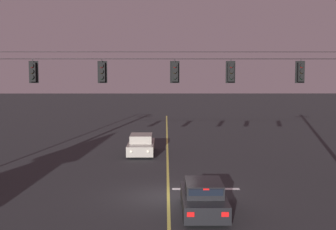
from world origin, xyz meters
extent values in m
plane|color=#28282B|center=(0.00, 0.00, 0.00)|extent=(180.00, 180.00, 0.00)
cube|color=#D1C64C|center=(0.00, 8.06, 0.00)|extent=(0.14, 60.00, 0.01)
cube|color=silver|center=(1.90, 1.46, 0.00)|extent=(3.40, 0.36, 0.01)
cylinder|color=black|center=(0.00, 2.06, 6.53)|extent=(19.64, 0.03, 0.03)
cylinder|color=black|center=(0.00, 2.06, 6.88)|extent=(19.64, 0.02, 0.02)
cylinder|color=black|center=(-6.81, 2.06, 6.44)|extent=(0.04, 0.04, 0.18)
cube|color=black|center=(-6.81, 2.06, 5.87)|extent=(0.32, 0.26, 0.96)
cube|color=black|center=(-6.81, 2.20, 5.87)|extent=(0.48, 0.03, 1.12)
sphere|color=red|center=(-6.81, 1.90, 6.16)|extent=(0.17, 0.17, 0.17)
cylinder|color=black|center=(-6.81, 1.86, 6.20)|extent=(0.20, 0.10, 0.20)
sphere|color=#3D280A|center=(-6.81, 1.90, 5.87)|extent=(0.17, 0.17, 0.17)
cylinder|color=black|center=(-6.81, 1.86, 5.91)|extent=(0.20, 0.10, 0.20)
sphere|color=black|center=(-6.81, 1.90, 5.58)|extent=(0.17, 0.17, 0.17)
cylinder|color=black|center=(-6.81, 1.86, 5.62)|extent=(0.20, 0.10, 0.20)
cylinder|color=black|center=(-3.33, 2.06, 6.44)|extent=(0.04, 0.04, 0.18)
cube|color=black|center=(-3.33, 2.06, 5.87)|extent=(0.32, 0.26, 0.96)
cube|color=black|center=(-3.33, 2.20, 5.87)|extent=(0.48, 0.03, 1.12)
sphere|color=red|center=(-3.33, 1.90, 6.16)|extent=(0.17, 0.17, 0.17)
cylinder|color=black|center=(-3.33, 1.86, 6.20)|extent=(0.20, 0.10, 0.20)
sphere|color=#3D280A|center=(-3.33, 1.90, 5.87)|extent=(0.17, 0.17, 0.17)
cylinder|color=black|center=(-3.33, 1.86, 5.91)|extent=(0.20, 0.10, 0.20)
sphere|color=black|center=(-3.33, 1.90, 5.58)|extent=(0.17, 0.17, 0.17)
cylinder|color=black|center=(-3.33, 1.86, 5.62)|extent=(0.20, 0.10, 0.20)
cylinder|color=black|center=(0.34, 2.06, 6.44)|extent=(0.04, 0.04, 0.18)
cube|color=black|center=(0.34, 2.06, 5.87)|extent=(0.32, 0.26, 0.96)
cube|color=black|center=(0.34, 2.20, 5.87)|extent=(0.48, 0.03, 1.12)
sphere|color=red|center=(0.34, 1.90, 6.16)|extent=(0.17, 0.17, 0.17)
cylinder|color=black|center=(0.34, 1.86, 6.20)|extent=(0.20, 0.10, 0.20)
sphere|color=#3D280A|center=(0.34, 1.90, 5.87)|extent=(0.17, 0.17, 0.17)
cylinder|color=black|center=(0.34, 1.86, 5.91)|extent=(0.20, 0.10, 0.20)
sphere|color=black|center=(0.34, 1.90, 5.58)|extent=(0.17, 0.17, 0.17)
cylinder|color=black|center=(0.34, 1.86, 5.62)|extent=(0.20, 0.10, 0.20)
cylinder|color=black|center=(3.17, 2.06, 6.44)|extent=(0.04, 0.04, 0.18)
cube|color=black|center=(3.17, 2.06, 5.87)|extent=(0.32, 0.26, 0.96)
cube|color=black|center=(3.17, 2.20, 5.87)|extent=(0.48, 0.03, 1.12)
sphere|color=red|center=(3.17, 1.90, 6.16)|extent=(0.17, 0.17, 0.17)
cylinder|color=black|center=(3.17, 1.86, 6.20)|extent=(0.20, 0.10, 0.20)
sphere|color=#3D280A|center=(3.17, 1.90, 5.87)|extent=(0.17, 0.17, 0.17)
cylinder|color=black|center=(3.17, 1.86, 5.91)|extent=(0.20, 0.10, 0.20)
sphere|color=black|center=(3.17, 1.90, 5.58)|extent=(0.17, 0.17, 0.17)
cylinder|color=black|center=(3.17, 1.86, 5.62)|extent=(0.20, 0.10, 0.20)
cylinder|color=black|center=(6.70, 2.06, 6.44)|extent=(0.04, 0.04, 0.18)
cube|color=black|center=(6.70, 2.06, 5.87)|extent=(0.32, 0.26, 0.96)
cube|color=black|center=(6.70, 2.20, 5.87)|extent=(0.48, 0.03, 1.12)
sphere|color=red|center=(6.70, 1.90, 6.16)|extent=(0.17, 0.17, 0.17)
cylinder|color=black|center=(6.70, 1.86, 6.20)|extent=(0.20, 0.10, 0.20)
sphere|color=#3D280A|center=(6.70, 1.90, 5.87)|extent=(0.17, 0.17, 0.17)
cylinder|color=black|center=(6.70, 1.86, 5.91)|extent=(0.20, 0.10, 0.20)
sphere|color=black|center=(6.70, 1.90, 5.58)|extent=(0.17, 0.17, 0.17)
cylinder|color=black|center=(6.70, 1.86, 5.62)|extent=(0.20, 0.10, 0.20)
cube|color=black|center=(1.46, -2.54, 0.51)|extent=(1.80, 4.30, 0.68)
cube|color=black|center=(1.46, -2.66, 1.12)|extent=(1.51, 2.15, 0.54)
cube|color=black|center=(1.46, -1.72, 1.12)|extent=(1.40, 0.21, 0.48)
cube|color=black|center=(1.46, -3.72, 1.12)|extent=(1.37, 0.18, 0.46)
cylinder|color=black|center=(0.67, -1.20, 0.32)|extent=(0.22, 0.64, 0.64)
cylinder|color=black|center=(2.25, -1.20, 0.32)|extent=(0.22, 0.64, 0.64)
cylinder|color=black|center=(0.67, -3.87, 0.32)|extent=(0.22, 0.64, 0.64)
cylinder|color=black|center=(2.25, -3.87, 0.32)|extent=(0.22, 0.64, 0.64)
cube|color=red|center=(0.81, -4.70, 0.61)|extent=(0.28, 0.03, 0.18)
cube|color=red|center=(2.11, -4.70, 0.61)|extent=(0.28, 0.03, 0.18)
cube|color=red|center=(1.46, -3.83, 1.35)|extent=(0.24, 0.04, 0.06)
cube|color=gray|center=(-1.85, 11.22, 0.51)|extent=(1.80, 4.30, 0.68)
cube|color=gray|center=(-1.85, 11.34, 1.12)|extent=(1.51, 2.15, 0.54)
cube|color=black|center=(-1.85, 10.41, 1.12)|extent=(1.40, 0.21, 0.48)
cube|color=black|center=(-1.85, 12.40, 1.12)|extent=(1.37, 0.18, 0.46)
cylinder|color=black|center=(-1.06, 9.89, 0.32)|extent=(0.22, 0.64, 0.64)
cylinder|color=black|center=(-2.64, 9.89, 0.32)|extent=(0.22, 0.64, 0.64)
cylinder|color=black|center=(-1.06, 12.56, 0.32)|extent=(0.22, 0.64, 0.64)
cylinder|color=black|center=(-2.64, 12.56, 0.32)|extent=(0.22, 0.64, 0.64)
sphere|color=white|center=(-1.29, 9.05, 0.57)|extent=(0.20, 0.20, 0.20)
sphere|color=white|center=(-2.41, 9.05, 0.57)|extent=(0.20, 0.20, 0.20)
camera|label=1|loc=(-0.13, -22.27, 6.11)|focal=51.44mm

